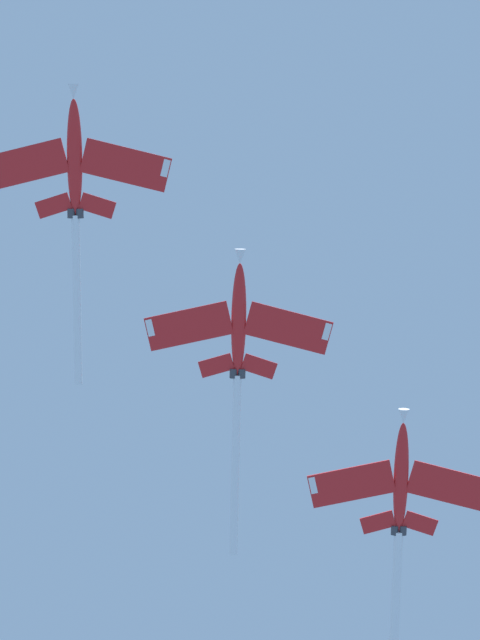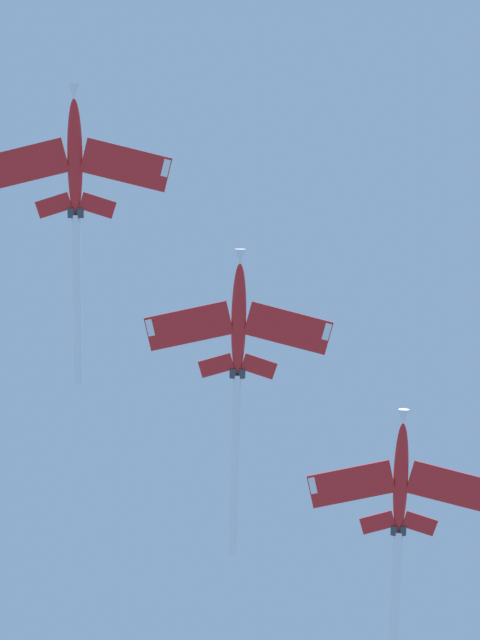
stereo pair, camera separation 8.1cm
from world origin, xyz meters
name	(u,v)px [view 1 (the left image)]	position (x,y,z in m)	size (l,w,h in m)	color
jet_lead	(75,191)	(21.40, 16.97, 139.85)	(29.35, 19.26, 6.81)	red
jet_second	(238,358)	(44.03, 7.70, 137.52)	(30.62, 19.45, 7.71)	red
jet_third	(399,526)	(66.75, -2.03, 133.02)	(31.83, 20.09, 7.82)	red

